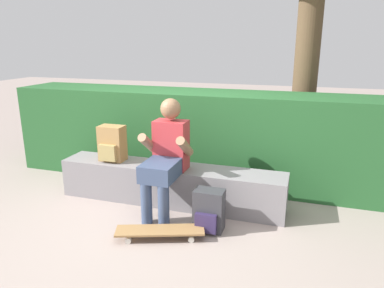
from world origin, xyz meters
The scene contains 7 objects.
ground_plane centered at (0.00, 0.00, 0.00)m, with size 24.00×24.00×0.00m, color gray.
bench_main centered at (0.00, 0.44, 0.21)m, with size 2.50×0.40×0.42m.
person_skater centered at (0.04, 0.23, 0.63)m, with size 0.49×0.62×1.17m.
skateboard_near_person centered at (0.18, -0.31, 0.07)m, with size 0.82×0.46×0.09m.
backpack_on_bench centered at (-0.69, 0.43, 0.62)m, with size 0.28×0.23×0.40m.
backpack_on_ground centered at (0.56, -0.03, 0.19)m, with size 0.28×0.23×0.40m.
hedge_row centered at (0.16, 1.25, 0.57)m, with size 5.02×0.74×1.13m.
Camera 1 is at (1.34, -3.00, 1.73)m, focal length 33.64 mm.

